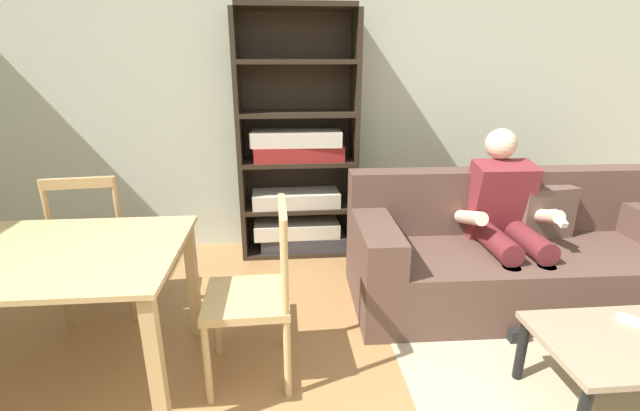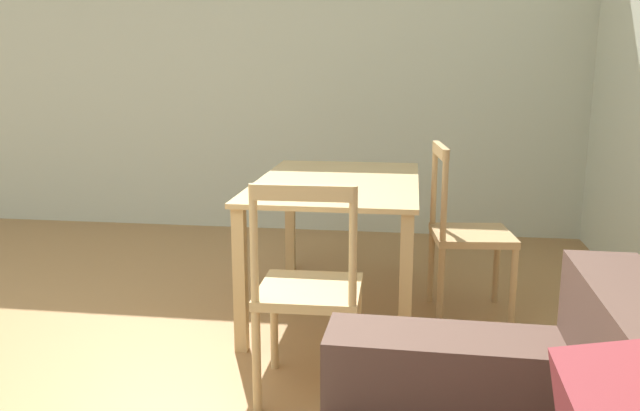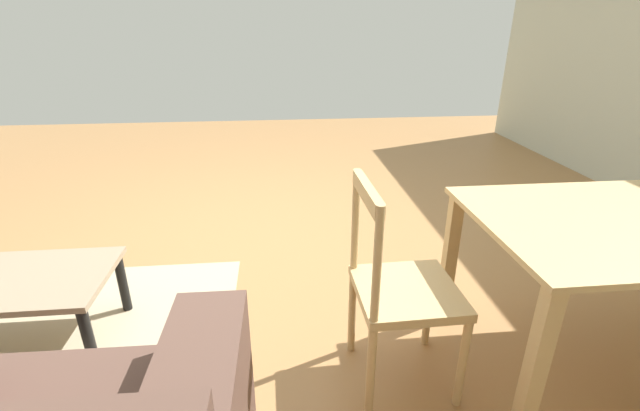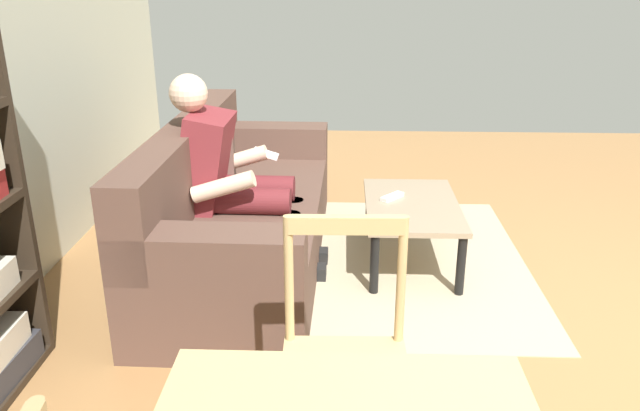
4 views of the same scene
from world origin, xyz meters
name	(u,v)px [view 2 (image 2 of 4)]	position (x,y,z in m)	size (l,w,h in m)	color
wall_side	(199,67)	(-3.43, 0.00, 1.35)	(0.12, 6.37, 2.69)	beige
dining_table	(338,199)	(-1.63, 1.37, 0.64)	(1.39, 0.89, 0.74)	tan
dining_chair_near_wall	(466,234)	(-1.63, 2.09, 0.46)	(0.46, 0.46, 0.95)	tan
dining_chair_facing_couch	(309,292)	(-0.61, 1.37, 0.46)	(0.43, 0.43, 0.94)	tan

